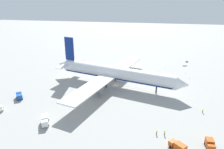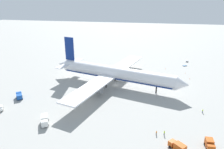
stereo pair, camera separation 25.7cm
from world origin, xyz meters
name	(u,v)px [view 1 (the left image)]	position (x,y,z in m)	size (l,w,h in m)	color
ground_plane	(116,85)	(0.00, 0.00, 0.00)	(600.00, 600.00, 0.00)	#9E9E99
airliner	(114,73)	(-1.20, 0.31, 6.92)	(76.61, 79.40, 24.30)	white
service_truck_0	(178,146)	(28.84, -48.30, 1.51)	(5.72, 5.56, 2.80)	#BF4C14
service_truck_1	(45,120)	(-20.03, -42.81, 1.68)	(4.99, 6.60, 3.08)	white
service_truck_2	(19,96)	(-42.70, -25.19, 1.42)	(4.99, 5.48, 2.54)	#194CA5
service_truck_3	(210,144)	(39.06, -45.13, 1.53)	(2.72, 4.57, 2.84)	#BF4C14
service_van	(0,108)	(-44.13, -36.82, 1.03)	(4.11, 4.58, 1.97)	white
baggage_cart_0	(185,66)	(41.51, 43.84, 0.27)	(3.38, 2.48, 0.40)	#26598C
baggage_cart_1	(187,61)	(44.32, 54.94, 0.68)	(2.12, 3.10, 1.23)	gray
ground_worker_0	(203,111)	(41.27, -21.87, 0.83)	(0.56, 0.56, 1.65)	navy
ground_worker_1	(157,133)	(22.19, -41.37, 0.83)	(0.43, 0.43, 1.64)	#3F3F47
ground_worker_3	(165,133)	(24.93, -41.03, 0.91)	(0.49, 0.49, 1.78)	#3F3F47
traffic_cone_1	(165,69)	(27.78, 34.44, 0.28)	(0.36, 0.36, 0.55)	orange
traffic_cone_2	(185,73)	(39.98, 27.63, 0.28)	(0.36, 0.36, 0.55)	orange
traffic_cone_3	(190,78)	(41.38, 18.08, 0.28)	(0.36, 0.36, 0.55)	orange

